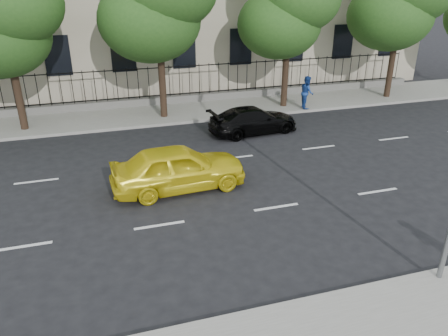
{
  "coord_description": "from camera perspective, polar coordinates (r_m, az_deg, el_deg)",
  "views": [
    {
      "loc": [
        -5.46,
        -9.39,
        7.39
      ],
      "look_at": [
        -1.71,
        3.0,
        1.48
      ],
      "focal_mm": 35.0,
      "sensor_mm": 36.0,
      "label": 1
    }
  ],
  "objects": [
    {
      "name": "tree_b",
      "position": [
        23.08,
        -26.98,
        18.22
      ],
      "size": [
        5.53,
        5.12,
        8.97
      ],
      "color": "#382619",
      "rests_on": "far_sidewalk"
    },
    {
      "name": "pedestrian_far",
      "position": [
        25.44,
        10.78,
        9.7
      ],
      "size": [
        0.89,
        1.03,
        1.82
      ],
      "primitive_type": "imported",
      "rotation": [
        0.0,
        0.0,
        1.32
      ],
      "color": "navy",
      "rests_on": "far_sidewalk"
    },
    {
      "name": "black_sedan",
      "position": [
        21.58,
        3.88,
        6.26
      ],
      "size": [
        4.64,
        2.32,
        1.29
      ],
      "primitive_type": "imported",
      "rotation": [
        0.0,
        0.0,
        1.69
      ],
      "color": "black",
      "rests_on": "ground"
    },
    {
      "name": "lane_markings",
      "position": [
        16.86,
        3.84,
        -1.49
      ],
      "size": [
        49.6,
        4.62,
        0.01
      ],
      "primitive_type": null,
      "color": "silver",
      "rests_on": "ground"
    },
    {
      "name": "yellow_taxi",
      "position": [
        15.92,
        -5.98,
        0.05
      ],
      "size": [
        4.98,
        2.24,
        1.66
      ],
      "primitive_type": "imported",
      "rotation": [
        0.0,
        0.0,
        1.63
      ],
      "color": "yellow",
      "rests_on": "ground"
    },
    {
      "name": "ground",
      "position": [
        13.14,
        11.17,
        -10.23
      ],
      "size": [
        120.0,
        120.0,
        0.0
      ],
      "primitive_type": "plane",
      "color": "black",
      "rests_on": "ground"
    },
    {
      "name": "iron_fence",
      "position": [
        26.55,
        -4.48,
        9.75
      ],
      "size": [
        30.0,
        0.5,
        2.2
      ],
      "color": "slate",
      "rests_on": "far_sidewalk"
    },
    {
      "name": "far_sidewalk",
      "position": [
        25.11,
        -3.57,
        7.55
      ],
      "size": [
        60.0,
        4.0,
        0.15
      ],
      "primitive_type": "cube",
      "color": "gray",
      "rests_on": "ground"
    },
    {
      "name": "tree_d",
      "position": [
        25.11,
        8.46,
        20.74
      ],
      "size": [
        5.34,
        4.94,
        8.84
      ],
      "color": "#382619",
      "rests_on": "far_sidewalk"
    }
  ]
}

